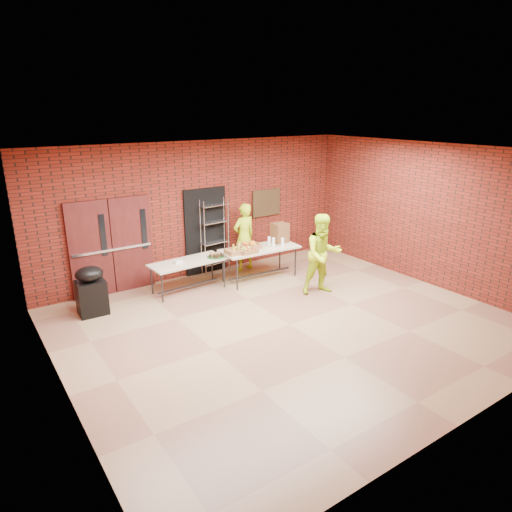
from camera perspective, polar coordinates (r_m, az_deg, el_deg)
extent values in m
cube|color=#855E47|center=(8.76, 4.22, -8.66)|extent=(8.00, 7.00, 0.04)
cube|color=silver|center=(7.85, 4.78, 12.96)|extent=(8.00, 7.00, 0.04)
cube|color=maroon|center=(11.04, -7.02, 5.85)|extent=(8.00, 0.04, 3.20)
cube|color=maroon|center=(6.01, 26.01, -6.52)|extent=(8.00, 0.04, 3.20)
cube|color=maroon|center=(6.57, -24.19, -4.19)|extent=(0.04, 7.00, 3.20)
cube|color=maroon|center=(11.05, 21.08, 4.79)|extent=(0.04, 7.00, 3.20)
cube|color=#4B1815|center=(10.20, -19.99, 0.67)|extent=(0.88, 0.08, 2.10)
cube|color=#4B1815|center=(10.44, -15.25, 1.52)|extent=(0.88, 0.08, 2.10)
cube|color=black|center=(10.14, -18.58, 2.49)|extent=(0.12, 0.02, 0.90)
cube|color=black|center=(10.40, -13.84, 3.29)|extent=(0.12, 0.02, 0.90)
cube|color=#BBBAC2|center=(10.27, -17.47, 0.75)|extent=(1.70, 0.04, 0.05)
cube|color=black|center=(11.16, -6.32, 3.10)|extent=(1.10, 0.06, 2.10)
cube|color=#382816|center=(11.96, 1.29, 6.68)|extent=(0.85, 0.04, 0.70)
cube|color=tan|center=(10.14, -8.51, -0.74)|extent=(1.73, 0.81, 0.04)
cube|color=#2A2B2F|center=(10.33, -8.37, -3.70)|extent=(1.50, 0.13, 0.03)
cylinder|color=#2A2B2F|center=(10.22, -12.90, -2.92)|extent=(0.03, 0.03, 0.66)
cylinder|color=#2A2B2F|center=(10.81, -5.51, -1.37)|extent=(0.03, 0.03, 0.66)
cylinder|color=#2A2B2F|center=(9.73, -11.66, -3.92)|extent=(0.03, 0.03, 0.66)
cylinder|color=#2A2B2F|center=(10.35, -4.00, -2.23)|extent=(0.03, 0.03, 0.66)
cube|color=tan|center=(10.72, 0.49, 0.91)|extent=(1.91, 0.88, 0.04)
cube|color=#2A2B2F|center=(10.92, 0.48, -2.22)|extent=(1.66, 0.13, 0.03)
cylinder|color=#2A2B2F|center=(10.66, -4.15, -1.40)|extent=(0.04, 0.04, 0.73)
cylinder|color=#2A2B2F|center=(11.54, 3.00, 0.15)|extent=(0.04, 0.04, 0.73)
cylinder|color=#2A2B2F|center=(10.16, -2.38, -2.38)|extent=(0.04, 0.04, 0.73)
cylinder|color=#2A2B2F|center=(11.07, 4.94, -0.68)|extent=(0.04, 0.04, 0.73)
cube|color=olive|center=(10.30, -2.54, 0.49)|extent=(0.43, 0.34, 0.07)
cube|color=olive|center=(10.64, -0.84, 1.11)|extent=(0.48, 0.37, 0.07)
cube|color=olive|center=(10.32, -1.03, 0.53)|extent=(0.41, 0.32, 0.06)
cylinder|color=#134918|center=(10.34, -5.07, -0.08)|extent=(0.38, 0.38, 0.01)
cube|color=white|center=(10.03, -9.66, -0.74)|extent=(0.17, 0.11, 0.06)
cube|color=brown|center=(11.12, 2.99, 2.92)|extent=(0.36, 0.32, 0.48)
cylinder|color=white|center=(10.75, 2.19, 1.70)|extent=(0.08, 0.08, 0.23)
cylinder|color=white|center=(10.78, 3.33, 1.70)|extent=(0.07, 0.07, 0.22)
cylinder|color=white|center=(10.85, 1.64, 1.85)|extent=(0.07, 0.07, 0.22)
cube|color=black|center=(9.58, -19.82, -4.91)|extent=(0.56, 0.46, 0.69)
ellipsoid|color=black|center=(9.41, -20.14, -2.12)|extent=(0.55, 0.47, 0.30)
imported|color=#B4DA18|center=(11.34, -1.50, 2.39)|extent=(0.65, 0.46, 1.70)
imported|color=#B4DA18|center=(9.97, 8.34, 0.21)|extent=(1.02, 0.89, 1.77)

